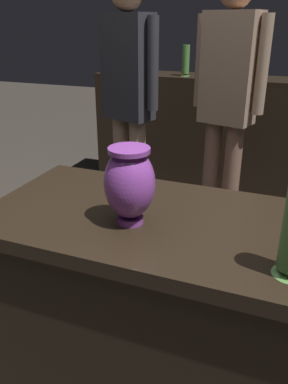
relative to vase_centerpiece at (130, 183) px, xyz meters
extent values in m
plane|color=#2D2823|center=(0.07, 0.07, -0.94)|extent=(14.00, 14.00, 0.00)
cube|color=black|center=(0.07, 0.07, -0.57)|extent=(1.10, 0.59, 0.75)
cube|color=black|center=(0.07, 0.07, -0.17)|extent=(1.20, 0.64, 0.05)
cube|color=black|center=(0.07, 2.27, -0.47)|extent=(2.60, 0.40, 0.95)
cube|color=black|center=(0.07, 2.27, 0.03)|extent=(2.60, 0.40, 0.04)
cylinder|color=#7A388E|center=(0.00, 0.00, -0.13)|extent=(0.09, 0.09, 0.02)
ellipsoid|color=#7A388E|center=(0.00, 0.00, 0.00)|extent=(0.16, 0.16, 0.23)
cylinder|color=#7A388E|center=(0.00, 0.00, 0.11)|extent=(0.13, 0.13, 0.02)
cone|color=#477A38|center=(-0.45, 2.20, 0.06)|extent=(0.08, 0.08, 0.02)
cylinder|color=#477A38|center=(-0.45, 2.20, 0.18)|extent=(0.06, 0.06, 0.22)
cone|color=orange|center=(-0.97, 2.24, 0.06)|extent=(0.10, 0.10, 0.02)
cylinder|color=orange|center=(-0.97, 2.24, 0.22)|extent=(0.08, 0.08, 0.30)
cylinder|color=#846B56|center=(-0.51, 1.30, -0.53)|extent=(0.11, 0.11, 0.81)
cylinder|color=#846B56|center=(-0.65, 1.34, -0.53)|extent=(0.11, 0.11, 0.81)
cube|color=#232328|center=(-0.58, 1.32, 0.20)|extent=(0.36, 0.27, 0.64)
cylinder|color=#232328|center=(-0.39, 1.26, 0.23)|extent=(0.07, 0.07, 0.55)
cylinder|color=#232328|center=(-0.77, 1.38, 0.23)|extent=(0.07, 0.07, 0.55)
cylinder|color=brown|center=(0.12, 1.40, -0.53)|extent=(0.11, 0.11, 0.82)
cylinder|color=brown|center=(-0.03, 1.44, -0.53)|extent=(0.11, 0.11, 0.82)
cube|color=#846B56|center=(0.05, 1.42, 0.20)|extent=(0.36, 0.26, 0.65)
cylinder|color=#846B56|center=(0.24, 1.36, 0.24)|extent=(0.07, 0.07, 0.55)
cylinder|color=#846B56|center=(-0.15, 1.47, 0.24)|extent=(0.07, 0.07, 0.55)
camera|label=1|loc=(0.46, -1.05, 0.47)|focal=36.65mm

